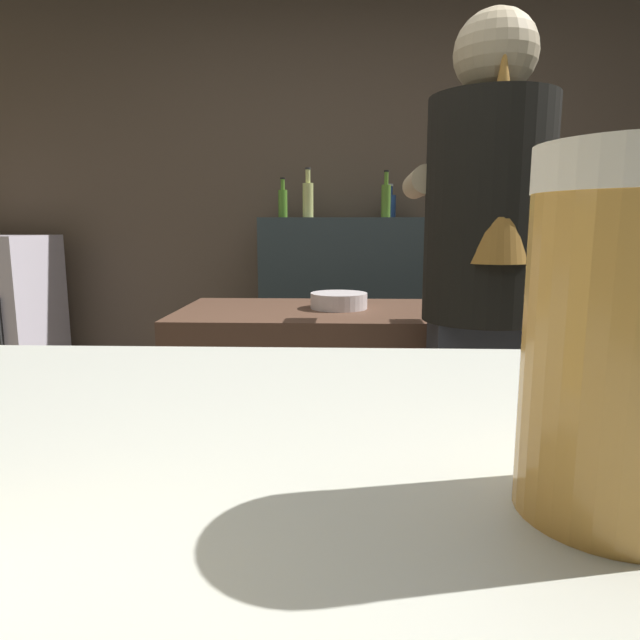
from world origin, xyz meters
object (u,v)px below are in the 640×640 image
(mixing_bowl, at_px, (339,301))
(chefs_knife, at_px, (534,311))
(bottle_olive_oil, at_px, (283,202))
(bottle_hot_sauce, at_px, (386,199))
(bottle_vinegar, at_px, (308,198))
(pint_glass_far, at_px, (625,337))
(bartender, at_px, (485,289))
(bottle_soy, at_px, (390,205))

(mixing_bowl, xyz_separation_m, chefs_knife, (0.69, -0.07, -0.02))
(mixing_bowl, height_order, bottle_olive_oil, bottle_olive_oil)
(bottle_hot_sauce, height_order, bottle_vinegar, bottle_vinegar)
(bottle_hot_sauce, bearing_deg, mixing_bowl, -103.26)
(mixing_bowl, relative_size, bottle_vinegar, 0.79)
(pint_glass_far, bearing_deg, bartender, 77.66)
(bottle_vinegar, bearing_deg, pint_glass_far, -84.42)
(bartender, height_order, bottle_soy, bartender)
(bottle_soy, bearing_deg, mixing_bowl, -103.09)
(bottle_hot_sauce, relative_size, bottle_vinegar, 0.94)
(bartender, height_order, mixing_bowl, bartender)
(pint_glass_far, relative_size, bottle_hot_sauce, 0.54)
(bottle_olive_oil, bearing_deg, pint_glass_far, -81.76)
(mixing_bowl, relative_size, bottle_hot_sauce, 0.84)
(bottle_soy, height_order, bottle_hot_sauce, bottle_hot_sauce)
(bartender, bearing_deg, bottle_vinegar, 22.34)
(bartender, distance_m, pint_glass_far, 1.40)
(pint_glass_far, distance_m, bottle_soy, 3.07)
(chefs_knife, distance_m, bottle_olive_oil, 1.60)
(bartender, distance_m, bottle_vinegar, 1.68)
(bottle_soy, bearing_deg, bottle_olive_oil, -168.64)
(bartender, bearing_deg, bottle_olive_oil, 26.38)
(bottle_olive_oil, relative_size, bottle_soy, 1.14)
(pint_glass_far, relative_size, bottle_soy, 0.72)
(chefs_knife, relative_size, pint_glass_far, 1.77)
(bottle_olive_oil, bearing_deg, bartender, -65.32)
(bottle_soy, height_order, bottle_vinegar, bottle_vinegar)
(pint_glass_far, bearing_deg, bottle_soy, 86.76)
(bartender, relative_size, bottle_soy, 9.22)
(bartender, xyz_separation_m, pint_glass_far, (-0.30, -1.37, 0.14))
(mixing_bowl, xyz_separation_m, bottle_soy, (0.28, 1.22, 0.39))
(pint_glass_far, height_order, bottle_olive_oil, bottle_olive_oil)
(bottle_hot_sauce, bearing_deg, bottle_soy, 78.06)
(bartender, relative_size, pint_glass_far, 12.85)
(bottle_olive_oil, distance_m, bottle_soy, 0.61)
(bartender, distance_m, bottle_olive_oil, 1.76)
(pint_glass_far, height_order, bottle_vinegar, bottle_vinegar)
(mixing_bowl, distance_m, bottle_olive_oil, 1.21)
(bottle_hot_sauce, bearing_deg, bartender, -84.05)
(pint_glass_far, bearing_deg, mixing_bowl, 93.40)
(bottle_olive_oil, height_order, bottle_hot_sauce, bottle_hot_sauce)
(chefs_knife, xyz_separation_m, bottle_soy, (-0.41, 1.29, 0.41))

